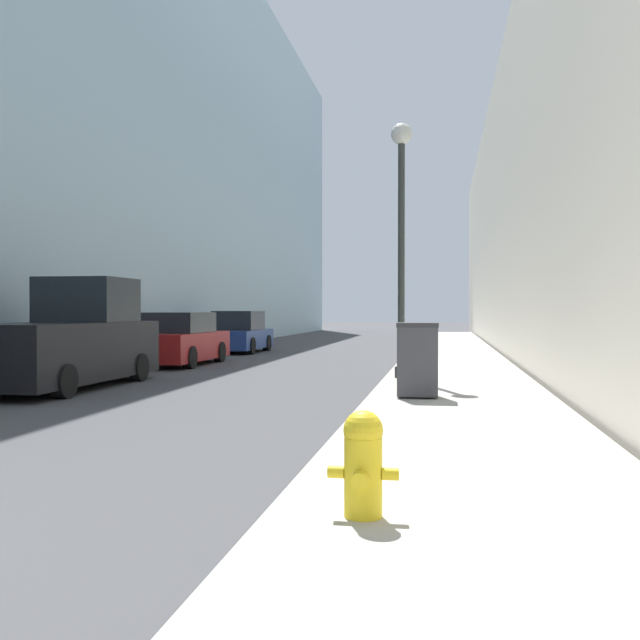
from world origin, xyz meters
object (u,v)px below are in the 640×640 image
(pickup_truck, at_px, (70,342))
(parked_sedan_near, at_px, (177,341))
(parked_sedan_far, at_px, (239,334))
(lamppost, at_px, (401,215))
(fire_hydrant, at_px, (363,461))
(trash_bin, at_px, (418,359))

(pickup_truck, height_order, parked_sedan_near, pickup_truck)
(pickup_truck, xyz_separation_m, parked_sedan_far, (-0.08, 12.86, -0.24))
(pickup_truck, distance_m, parked_sedan_near, 6.34)
(lamppost, distance_m, parked_sedan_near, 8.70)
(fire_hydrant, bearing_deg, lamppost, 91.88)
(lamppost, bearing_deg, parked_sedan_near, 148.11)
(parked_sedan_far, bearing_deg, lamppost, -57.36)
(pickup_truck, xyz_separation_m, parked_sedan_near, (-0.06, 6.34, -0.24))
(lamppost, height_order, parked_sedan_near, lamppost)
(lamppost, bearing_deg, trash_bin, -82.09)
(parked_sedan_near, bearing_deg, pickup_truck, -89.41)
(lamppost, bearing_deg, pickup_truck, -163.54)
(trash_bin, height_order, pickup_truck, pickup_truck)
(fire_hydrant, xyz_separation_m, trash_bin, (0.14, 7.27, 0.25))
(fire_hydrant, xyz_separation_m, parked_sedan_far, (-7.30, 21.67, 0.20))
(fire_hydrant, distance_m, parked_sedan_near, 16.80)
(pickup_truck, relative_size, parked_sedan_near, 1.19)
(lamppost, distance_m, pickup_truck, 7.68)
(trash_bin, distance_m, lamppost, 4.67)
(fire_hydrant, bearing_deg, trash_bin, 88.90)
(pickup_truck, bearing_deg, fire_hydrant, -50.65)
(lamppost, bearing_deg, fire_hydrant, -88.12)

